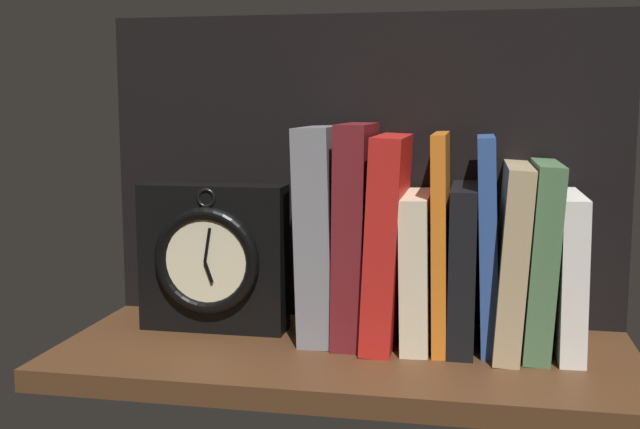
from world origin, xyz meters
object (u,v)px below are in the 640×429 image
at_px(book_cream_twain, 418,268).
at_px(book_blue_modern, 488,242).
at_px(book_orange_pandolfini, 441,239).
at_px(book_white_catcher, 568,273).
at_px(book_gray_chess, 322,233).
at_px(book_red_requiem, 387,239).
at_px(book_maroon_dawkins, 356,232).
at_px(framed_clock, 213,258).
at_px(book_tan_shortstories, 511,257).
at_px(book_green_romantic, 540,256).
at_px(book_black_skeptic, 463,266).

height_order(book_cream_twain, book_blue_modern, book_blue_modern).
height_order(book_orange_pandolfini, book_white_catcher, book_orange_pandolfini).
bearing_deg(book_gray_chess, book_white_catcher, 0.00).
distance_m(book_cream_twain, book_blue_modern, 0.09).
bearing_deg(book_red_requiem, book_blue_modern, 0.00).
relative_size(book_blue_modern, book_white_catcher, 1.35).
bearing_deg(book_gray_chess, book_maroon_dawkins, 0.00).
xyz_separation_m(book_gray_chess, framed_clock, (-0.14, -0.00, -0.04)).
height_order(book_blue_modern, book_tan_shortstories, book_blue_modern).
distance_m(book_maroon_dawkins, framed_clock, 0.18).
distance_m(book_gray_chess, book_orange_pandolfini, 0.14).
bearing_deg(book_maroon_dawkins, book_tan_shortstories, 0.00).
bearing_deg(book_green_romantic, book_black_skeptic, 180.00).
bearing_deg(book_black_skeptic, book_white_catcher, 0.00).
bearing_deg(framed_clock, book_black_skeptic, 0.48).
distance_m(book_red_requiem, book_blue_modern, 0.12).
bearing_deg(book_gray_chess, book_tan_shortstories, 0.00).
xyz_separation_m(book_tan_shortstories, framed_clock, (-0.36, -0.00, -0.01)).
height_order(book_orange_pandolfini, book_blue_modern, book_orange_pandolfini).
height_order(book_black_skeptic, book_green_romantic, book_green_romantic).
xyz_separation_m(book_red_requiem, book_white_catcher, (0.21, 0.00, -0.03)).
xyz_separation_m(book_maroon_dawkins, framed_clock, (-0.18, -0.00, -0.04)).
xyz_separation_m(book_red_requiem, framed_clock, (-0.22, -0.00, -0.03)).
bearing_deg(book_red_requiem, book_black_skeptic, 0.00).
bearing_deg(book_tan_shortstories, book_white_catcher, 0.00).
distance_m(book_cream_twain, book_orange_pandolfini, 0.04).
distance_m(book_gray_chess, book_green_romantic, 0.25).
relative_size(book_gray_chess, book_black_skeptic, 1.36).
relative_size(book_cream_twain, book_black_skeptic, 0.95).
xyz_separation_m(book_black_skeptic, book_white_catcher, (0.12, 0.00, -0.00)).
bearing_deg(book_cream_twain, book_black_skeptic, 0.00).
relative_size(book_gray_chess, book_maroon_dawkins, 0.99).
relative_size(book_cream_twain, book_white_catcher, 0.98).
bearing_deg(framed_clock, book_blue_modern, 0.44).
bearing_deg(book_cream_twain, book_green_romantic, 0.00).
height_order(book_gray_chess, book_black_skeptic, book_gray_chess).
height_order(book_gray_chess, book_tan_shortstories, book_gray_chess).
relative_size(book_gray_chess, book_cream_twain, 1.44).
relative_size(book_maroon_dawkins, book_green_romantic, 1.20).
distance_m(book_cream_twain, book_green_romantic, 0.14).
bearing_deg(book_cream_twain, book_tan_shortstories, 0.00).
xyz_separation_m(book_gray_chess, book_green_romantic, (0.25, 0.00, -0.02)).
distance_m(book_maroon_dawkins, book_black_skeptic, 0.13).
xyz_separation_m(book_maroon_dawkins, book_orange_pandolfini, (0.10, 0.00, -0.01)).
distance_m(book_orange_pandolfini, book_tan_shortstories, 0.08).
height_order(book_cream_twain, book_tan_shortstories, book_tan_shortstories).
distance_m(book_blue_modern, framed_clock, 0.33).
bearing_deg(book_gray_chess, framed_clock, -178.92).
relative_size(book_orange_pandolfini, book_blue_modern, 1.01).
bearing_deg(book_maroon_dawkins, book_red_requiem, 0.00).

